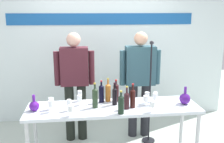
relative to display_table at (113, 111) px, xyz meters
name	(u,v)px	position (x,y,z in m)	size (l,w,h in m)	color
back_wall	(102,39)	(0.00, 1.54, 0.79)	(4.72, 0.11, 3.00)	white
display_table	(113,111)	(0.00, 0.00, 0.00)	(2.27, 0.63, 0.78)	silver
decanter_blue_left	(34,106)	(-1.01, -0.03, 0.13)	(0.13, 0.13, 0.21)	#561993
decanter_blue_right	(185,98)	(0.97, -0.03, 0.14)	(0.15, 0.15, 0.24)	#491783
presenter_left	(75,80)	(-0.51, 0.67, 0.26)	(0.61, 0.22, 1.70)	black
presenter_right	(140,77)	(0.51, 0.67, 0.27)	(0.65, 0.22, 1.70)	#222228
wine_bottle_0	(101,93)	(-0.14, 0.18, 0.20)	(0.07, 0.07, 0.31)	black
wine_bottle_1	(108,92)	(-0.05, 0.22, 0.20)	(0.07, 0.07, 0.33)	orange
wine_bottle_2	(121,104)	(0.06, -0.26, 0.19)	(0.08, 0.08, 0.30)	black
wine_bottle_3	(127,100)	(0.16, -0.11, 0.19)	(0.07, 0.07, 0.30)	black
wine_bottle_4	(115,95)	(0.02, 0.06, 0.20)	(0.06, 0.06, 0.31)	black
wine_bottle_5	(95,97)	(-0.24, -0.01, 0.21)	(0.07, 0.07, 0.33)	#21331E
wine_bottle_6	(133,98)	(0.24, -0.07, 0.20)	(0.07, 0.07, 0.32)	black
wine_bottle_7	(116,92)	(0.06, 0.19, 0.20)	(0.08, 0.08, 0.31)	#341316
wine_glass_left_0	(79,98)	(-0.44, 0.10, 0.16)	(0.07, 0.07, 0.14)	white
wine_glass_left_1	(80,94)	(-0.44, 0.26, 0.17)	(0.06, 0.06, 0.15)	white
wine_glass_left_2	(69,103)	(-0.57, -0.08, 0.17)	(0.06, 0.06, 0.15)	white
wine_glass_left_3	(51,104)	(-0.80, -0.10, 0.17)	(0.06, 0.06, 0.16)	white
wine_glass_left_4	(51,101)	(-0.80, -0.01, 0.17)	(0.07, 0.07, 0.16)	white
wine_glass_left_5	(71,109)	(-0.55, -0.26, 0.16)	(0.07, 0.07, 0.14)	white
wine_glass_right_0	(152,104)	(0.45, -0.25, 0.17)	(0.07, 0.07, 0.14)	white
wine_glass_right_1	(155,97)	(0.55, -0.01, 0.18)	(0.06, 0.06, 0.16)	white
wine_glass_right_2	(155,95)	(0.61, 0.12, 0.16)	(0.06, 0.06, 0.13)	white
wine_glass_right_3	(146,99)	(0.43, -0.02, 0.16)	(0.07, 0.07, 0.14)	white
wine_glass_right_4	(147,95)	(0.47, 0.06, 0.17)	(0.07, 0.07, 0.16)	white
microphone_stand	(149,109)	(0.62, 0.44, -0.18)	(0.20, 0.20, 1.59)	black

